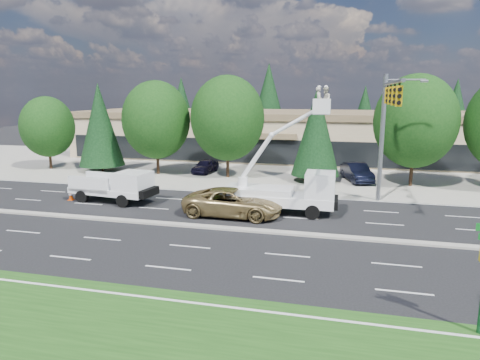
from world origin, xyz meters
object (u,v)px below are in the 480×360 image
(signal_mast, at_px, (386,119))
(minivan, at_px, (233,202))
(utility_pickup, at_px, (116,189))
(bucket_truck, at_px, (289,187))

(signal_mast, xyz_separation_m, minivan, (-9.31, -4.24, -5.18))
(signal_mast, xyz_separation_m, utility_pickup, (-18.30, -2.90, -5.11))
(bucket_truck, bearing_deg, minivan, -157.84)
(bucket_truck, bearing_deg, utility_pickup, 179.90)
(minivan, bearing_deg, utility_pickup, 82.35)
(utility_pickup, bearing_deg, signal_mast, 16.25)
(signal_mast, height_order, utility_pickup, signal_mast)
(utility_pickup, xyz_separation_m, bucket_truck, (12.38, 0.06, 0.83))
(utility_pickup, relative_size, minivan, 0.99)
(utility_pickup, distance_m, bucket_truck, 12.40)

